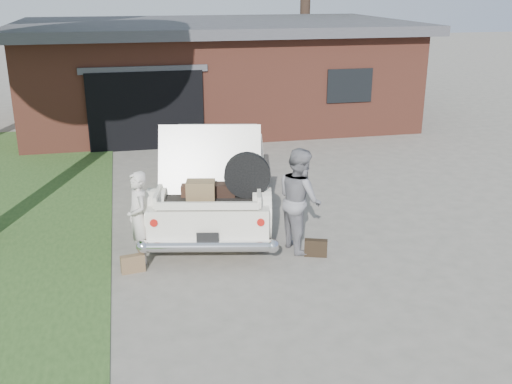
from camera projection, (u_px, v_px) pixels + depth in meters
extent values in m
plane|color=gray|center=(264.00, 265.00, 10.03)|extent=(90.00, 90.00, 0.00)
cube|color=brown|center=(215.00, 76.00, 20.34)|extent=(12.00, 7.00, 3.00)
cube|color=#4C4C51|center=(214.00, 26.00, 19.79)|extent=(12.80, 7.80, 0.30)
cube|color=black|center=(146.00, 111.00, 16.77)|extent=(3.20, 0.30, 2.20)
cube|color=#4C4C51|center=(144.00, 69.00, 16.33)|extent=(3.50, 0.12, 0.18)
cube|color=black|center=(350.00, 86.00, 17.78)|extent=(1.40, 0.08, 1.00)
cylinder|color=#38281E|center=(305.00, 17.00, 26.10)|extent=(0.44, 0.44, 6.21)
cube|color=white|center=(216.00, 181.00, 12.20)|extent=(3.03, 5.56, 0.68)
cube|color=beige|center=(216.00, 148.00, 12.30)|extent=(2.13, 2.41, 0.55)
cube|color=black|center=(218.00, 138.00, 13.25)|extent=(1.61, 0.41, 0.46)
cube|color=black|center=(213.00, 163.00, 11.36)|extent=(1.61, 0.41, 0.46)
cylinder|color=black|center=(159.00, 229.00, 10.60)|extent=(0.37, 0.73, 0.69)
cylinder|color=black|center=(263.00, 229.00, 10.62)|extent=(0.37, 0.73, 0.69)
cylinder|color=black|center=(180.00, 170.00, 13.98)|extent=(0.37, 0.73, 0.69)
cylinder|color=black|center=(259.00, 170.00, 14.00)|extent=(0.37, 0.73, 0.69)
cylinder|color=silver|center=(208.00, 246.00, 9.74)|extent=(2.15, 0.63, 0.19)
cylinder|color=#A5140F|center=(154.00, 222.00, 9.67)|extent=(0.15, 0.13, 0.13)
cylinder|color=#A5140F|center=(261.00, 222.00, 9.69)|extent=(0.15, 0.13, 0.13)
cube|color=black|center=(207.00, 238.00, 9.67)|extent=(0.35, 0.09, 0.18)
cube|color=black|center=(209.00, 197.00, 10.19)|extent=(1.83, 1.47, 0.04)
cube|color=white|center=(160.00, 192.00, 10.14)|extent=(0.30, 1.15, 0.19)
cube|color=white|center=(259.00, 191.00, 10.17)|extent=(0.30, 1.15, 0.19)
cube|color=white|center=(207.00, 206.00, 9.62)|extent=(1.66, 0.41, 0.13)
cube|color=white|center=(210.00, 159.00, 10.32)|extent=(1.84, 0.87, 1.13)
cube|color=#3F261B|center=(199.00, 189.00, 10.26)|extent=(0.65, 0.49, 0.19)
cube|color=olive|center=(201.00, 190.00, 9.97)|extent=(0.53, 0.40, 0.33)
cube|color=black|center=(215.00, 188.00, 10.26)|extent=(0.77, 0.58, 0.21)
cylinder|color=black|center=(247.00, 175.00, 10.01)|extent=(0.80, 0.32, 0.78)
imported|color=beige|center=(138.00, 218.00, 9.93)|extent=(0.51, 0.65, 1.58)
imported|color=gray|center=(300.00, 199.00, 10.42)|extent=(0.84, 1.00, 1.83)
cube|color=brown|center=(133.00, 264.00, 9.75)|extent=(0.40, 0.18, 0.30)
cube|color=black|center=(316.00, 248.00, 10.32)|extent=(0.41, 0.25, 0.30)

